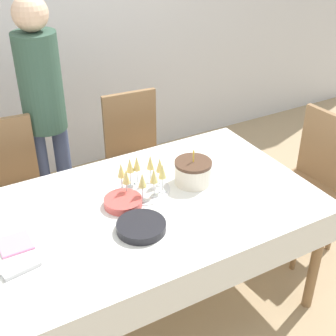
{
  "coord_description": "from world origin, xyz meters",
  "views": [
    {
      "loc": [
        -0.8,
        -1.84,
        2.21
      ],
      "look_at": [
        0.29,
        0.1,
        0.87
      ],
      "focal_mm": 50.0,
      "sensor_mm": 36.0,
      "label": 1
    }
  ],
  "objects_px": {
    "champagne_tray": "(143,176)",
    "person_standing": "(43,100)",
    "birthday_cake": "(193,172)",
    "dining_chair_far_left": "(11,187)",
    "dining_chair_far_right": "(136,153)",
    "plate_stack_dessert": "(123,202)",
    "plate_stack_main": "(141,227)",
    "dining_chair_right_end": "(310,177)"
  },
  "relations": [
    {
      "from": "champagne_tray",
      "to": "plate_stack_dessert",
      "type": "bearing_deg",
      "value": -154.3
    },
    {
      "from": "dining_chair_right_end",
      "to": "champagne_tray",
      "type": "height_order",
      "value": "dining_chair_right_end"
    },
    {
      "from": "dining_chair_far_left",
      "to": "birthday_cake",
      "type": "relative_size",
      "value": 4.6
    },
    {
      "from": "dining_chair_far_left",
      "to": "dining_chair_right_end",
      "type": "xyz_separation_m",
      "value": [
        1.78,
        -0.87,
        0.0
      ]
    },
    {
      "from": "plate_stack_main",
      "to": "dining_chair_right_end",
      "type": "bearing_deg",
      "value": 7.87
    },
    {
      "from": "plate_stack_dessert",
      "to": "dining_chair_right_end",
      "type": "bearing_deg",
      "value": -2.06
    },
    {
      "from": "birthday_cake",
      "to": "plate_stack_dessert",
      "type": "distance_m",
      "value": 0.45
    },
    {
      "from": "person_standing",
      "to": "dining_chair_right_end",
      "type": "bearing_deg",
      "value": -35.65
    },
    {
      "from": "dining_chair_far_right",
      "to": "person_standing",
      "type": "xyz_separation_m",
      "value": [
        -0.58,
        0.18,
        0.47
      ]
    },
    {
      "from": "champagne_tray",
      "to": "plate_stack_main",
      "type": "relative_size",
      "value": 1.24
    },
    {
      "from": "dining_chair_far_right",
      "to": "plate_stack_dessert",
      "type": "xyz_separation_m",
      "value": [
        -0.47,
        -0.82,
        0.23
      ]
    },
    {
      "from": "dining_chair_far_left",
      "to": "plate_stack_dessert",
      "type": "relative_size",
      "value": 4.78
    },
    {
      "from": "dining_chair_far_right",
      "to": "champagne_tray",
      "type": "height_order",
      "value": "dining_chair_far_right"
    },
    {
      "from": "birthday_cake",
      "to": "person_standing",
      "type": "height_order",
      "value": "person_standing"
    },
    {
      "from": "dining_chair_right_end",
      "to": "champagne_tray",
      "type": "xyz_separation_m",
      "value": [
        -1.19,
        0.12,
        0.31
      ]
    },
    {
      "from": "dining_chair_far_left",
      "to": "champagne_tray",
      "type": "distance_m",
      "value": 1.0
    },
    {
      "from": "person_standing",
      "to": "plate_stack_main",
      "type": "bearing_deg",
      "value": -85.56
    },
    {
      "from": "dining_chair_far_left",
      "to": "dining_chair_far_right",
      "type": "xyz_separation_m",
      "value": [
        0.9,
        -0.0,
        0.0
      ]
    },
    {
      "from": "birthday_cake",
      "to": "person_standing",
      "type": "xyz_separation_m",
      "value": [
        -0.55,
        0.98,
        0.19
      ]
    },
    {
      "from": "champagne_tray",
      "to": "birthday_cake",
      "type": "bearing_deg",
      "value": -12.67
    },
    {
      "from": "dining_chair_far_right",
      "to": "birthday_cake",
      "type": "xyz_separation_m",
      "value": [
        -0.03,
        -0.81,
        0.28
      ]
    },
    {
      "from": "champagne_tray",
      "to": "dining_chair_right_end",
      "type": "bearing_deg",
      "value": -5.95
    },
    {
      "from": "champagne_tray",
      "to": "plate_stack_dessert",
      "type": "distance_m",
      "value": 0.19
    },
    {
      "from": "champagne_tray",
      "to": "person_standing",
      "type": "relative_size",
      "value": 0.18
    },
    {
      "from": "dining_chair_far_right",
      "to": "dining_chair_right_end",
      "type": "height_order",
      "value": "same"
    },
    {
      "from": "birthday_cake",
      "to": "dining_chair_far_left",
      "type": "bearing_deg",
      "value": 137.36
    },
    {
      "from": "birthday_cake",
      "to": "champagne_tray",
      "type": "height_order",
      "value": "birthday_cake"
    },
    {
      "from": "person_standing",
      "to": "dining_chair_far_left",
      "type": "bearing_deg",
      "value": -151.66
    },
    {
      "from": "dining_chair_far_left",
      "to": "champagne_tray",
      "type": "height_order",
      "value": "dining_chair_far_left"
    },
    {
      "from": "plate_stack_main",
      "to": "champagne_tray",
      "type": "bearing_deg",
      "value": 61.79
    },
    {
      "from": "dining_chair_right_end",
      "to": "plate_stack_main",
      "type": "xyz_separation_m",
      "value": [
        -1.36,
        -0.19,
        0.23
      ]
    },
    {
      "from": "dining_chair_far_left",
      "to": "plate_stack_main",
      "type": "relative_size",
      "value": 3.95
    },
    {
      "from": "dining_chair_right_end",
      "to": "person_standing",
      "type": "relative_size",
      "value": 0.58
    },
    {
      "from": "person_standing",
      "to": "dining_chair_far_right",
      "type": "bearing_deg",
      "value": -16.99
    },
    {
      "from": "birthday_cake",
      "to": "champagne_tray",
      "type": "xyz_separation_m",
      "value": [
        -0.29,
        0.06,
        0.03
      ]
    },
    {
      "from": "plate_stack_main",
      "to": "person_standing",
      "type": "xyz_separation_m",
      "value": [
        -0.1,
        1.23,
        0.24
      ]
    },
    {
      "from": "dining_chair_far_right",
      "to": "plate_stack_main",
      "type": "relative_size",
      "value": 3.95
    },
    {
      "from": "dining_chair_right_end",
      "to": "person_standing",
      "type": "height_order",
      "value": "person_standing"
    },
    {
      "from": "dining_chair_far_right",
      "to": "plate_stack_dessert",
      "type": "height_order",
      "value": "dining_chair_far_right"
    },
    {
      "from": "champagne_tray",
      "to": "person_standing",
      "type": "height_order",
      "value": "person_standing"
    },
    {
      "from": "birthday_cake",
      "to": "plate_stack_dessert",
      "type": "xyz_separation_m",
      "value": [
        -0.44,
        -0.01,
        -0.05
      ]
    },
    {
      "from": "birthday_cake",
      "to": "plate_stack_main",
      "type": "relative_size",
      "value": 0.86
    }
  ]
}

